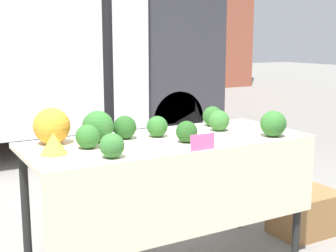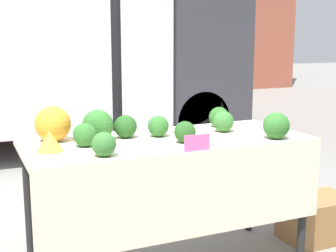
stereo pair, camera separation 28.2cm
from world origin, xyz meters
TOP-DOWN VIEW (x-y plane):
  - tent_pole at (-0.11, 0.66)m, footprint 0.07×0.07m
  - parked_truck at (-0.17, 3.84)m, footprint 5.00×2.26m
  - market_table at (0.00, -0.06)m, footprint 1.73×0.72m
  - orange_cauliflower at (-0.65, 0.21)m, footprint 0.21×0.21m
  - romanesco_head at (-0.71, -0.04)m, footprint 0.14×0.14m
  - broccoli_head_0 at (-0.23, 0.13)m, footprint 0.14×0.14m
  - broccoli_head_1 at (-0.03, 0.09)m, footprint 0.13×0.13m
  - broccoli_head_2 at (0.48, 0.22)m, footprint 0.14×0.14m
  - broccoli_head_3 at (-0.40, 0.13)m, footprint 0.19×0.19m
  - broccoli_head_4 at (0.05, -0.14)m, footprint 0.13×0.13m
  - broccoli_head_5 at (-0.47, -0.26)m, footprint 0.13×0.13m
  - broccoli_head_6 at (-0.51, -0.00)m, footprint 0.13×0.13m
  - broccoli_head_7 at (0.42, 0.06)m, footprint 0.14×0.14m
  - broccoli_head_8 at (0.60, -0.26)m, footprint 0.16×0.16m
  - price_sign at (0.02, -0.35)m, footprint 0.15×0.01m
  - produce_crate at (1.18, -0.03)m, footprint 0.51×0.34m

SIDE VIEW (x-z plane):
  - produce_crate at x=1.18m, z-range 0.00..0.31m
  - market_table at x=0.00m, z-range 0.30..1.14m
  - price_sign at x=0.02m, z-range 0.84..0.93m
  - romanesco_head at x=-0.71m, z-range 0.84..0.96m
  - broccoli_head_4 at x=0.05m, z-range 0.84..0.97m
  - broccoli_head_5 at x=-0.47m, z-range 0.84..0.97m
  - broccoli_head_1 at x=-0.03m, z-range 0.84..0.97m
  - broccoli_head_6 at x=-0.51m, z-range 0.84..0.98m
  - broccoli_head_7 at x=0.42m, z-range 0.84..0.98m
  - broccoli_head_2 at x=0.48m, z-range 0.84..0.98m
  - broccoli_head_0 at x=-0.23m, z-range 0.84..0.98m
  - broccoli_head_8 at x=0.60m, z-range 0.84..1.00m
  - broccoli_head_3 at x=-0.40m, z-range 0.84..1.03m
  - orange_cauliflower at x=-0.65m, z-range 0.84..1.05m
  - tent_pole at x=-0.11m, z-range 0.00..2.71m
  - parked_truck at x=-0.17m, z-range 0.09..2.76m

